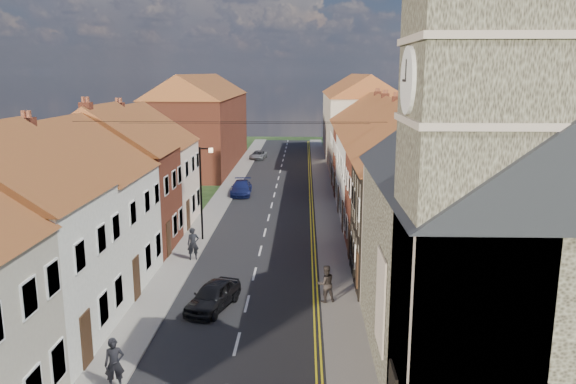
# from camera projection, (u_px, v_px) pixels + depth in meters

# --- Properties ---
(road) EXTENTS (7.00, 90.00, 0.02)m
(road) POSITION_uv_depth(u_px,v_px,m) (272.00, 205.00, 46.00)
(road) COLOR black
(road) RESTS_ON ground
(pavement_left) EXTENTS (1.80, 90.00, 0.12)m
(pavement_left) POSITION_uv_depth(u_px,v_px,m) (218.00, 204.00, 46.11)
(pavement_left) COLOR gray
(pavement_left) RESTS_ON ground
(pavement_right) EXTENTS (1.80, 90.00, 0.12)m
(pavement_right) POSITION_uv_depth(u_px,v_px,m) (325.00, 205.00, 45.86)
(pavement_right) COLOR gray
(pavement_right) RESTS_ON ground
(church) EXTENTS (11.25, 14.25, 15.20)m
(church) POSITION_uv_depth(u_px,v_px,m) (507.00, 222.00, 18.42)
(church) COLOR black
(church) RESTS_ON ground
(cottage_r_tudor) EXTENTS (8.30, 5.20, 9.00)m
(cottage_r_tudor) POSITION_uv_depth(u_px,v_px,m) (437.00, 200.00, 27.88)
(cottage_r_tudor) COLOR #B2AC95
(cottage_r_tudor) RESTS_ON ground
(cottage_r_white_near) EXTENTS (8.30, 6.00, 9.00)m
(cottage_r_white_near) POSITION_uv_depth(u_px,v_px,m) (416.00, 180.00, 33.16)
(cottage_r_white_near) COLOR brown
(cottage_r_white_near) RESTS_ON ground
(cottage_r_cream_mid) EXTENTS (8.30, 5.20, 9.00)m
(cottage_r_cream_mid) POSITION_uv_depth(u_px,v_px,m) (401.00, 165.00, 38.43)
(cottage_r_cream_mid) COLOR beige
(cottage_r_cream_mid) RESTS_ON ground
(cottage_r_pink) EXTENTS (8.30, 6.00, 9.00)m
(cottage_r_pink) POSITION_uv_depth(u_px,v_px,m) (390.00, 154.00, 43.71)
(cottage_r_pink) COLOR beige
(cottage_r_pink) RESTS_ON ground
(cottage_r_white_far) EXTENTS (8.30, 5.20, 9.00)m
(cottage_r_white_far) POSITION_uv_depth(u_px,v_px,m) (380.00, 145.00, 48.99)
(cottage_r_white_far) COLOR brown
(cottage_r_white_far) RESTS_ON ground
(cottage_r_cream_far) EXTENTS (8.30, 6.00, 9.00)m
(cottage_r_cream_far) POSITION_uv_depth(u_px,v_px,m) (373.00, 138.00, 54.27)
(cottage_r_cream_far) COLOR #B2AC95
(cottage_r_cream_far) RESTS_ON ground
(cottage_l_white) EXTENTS (8.30, 6.90, 8.80)m
(cottage_l_white) POSITION_uv_depth(u_px,v_px,m) (62.00, 203.00, 27.71)
(cottage_l_white) COLOR beige
(cottage_l_white) RESTS_ON ground
(cottage_l_brick_mid) EXTENTS (8.30, 5.70, 9.10)m
(cottage_l_brick_mid) POSITION_uv_depth(u_px,v_px,m) (105.00, 177.00, 33.64)
(cottage_l_brick_mid) COLOR brown
(cottage_l_brick_mid) RESTS_ON ground
(cottage_l_pink) EXTENTS (8.30, 6.30, 8.80)m
(cottage_l_pink) POSITION_uv_depth(u_px,v_px,m) (134.00, 164.00, 39.34)
(cottage_l_pink) COLOR #FFDDC9
(cottage_l_pink) RESTS_ON ground
(block_right_far) EXTENTS (8.30, 24.20, 10.50)m
(block_right_far) POSITION_uv_depth(u_px,v_px,m) (359.00, 117.00, 69.05)
(block_right_far) COLOR #B2AC95
(block_right_far) RESTS_ON ground
(block_left_far) EXTENTS (8.30, 24.20, 10.50)m
(block_left_far) POSITION_uv_depth(u_px,v_px,m) (201.00, 120.00, 64.71)
(block_left_far) COLOR brown
(block_left_far) RESTS_ON ground
(lamppost) EXTENTS (0.88, 0.15, 6.00)m
(lamppost) POSITION_uv_depth(u_px,v_px,m) (202.00, 187.00, 35.59)
(lamppost) COLOR black
(lamppost) RESTS_ON pavement_left
(car_near) EXTENTS (2.52, 3.95, 1.25)m
(car_near) POSITION_uv_depth(u_px,v_px,m) (213.00, 296.00, 25.81)
(car_near) COLOR black
(car_near) RESTS_ON ground
(car_far) EXTENTS (1.91, 4.34, 1.24)m
(car_far) POSITION_uv_depth(u_px,v_px,m) (241.00, 188.00, 49.86)
(car_far) COLOR navy
(car_far) RESTS_ON ground
(car_distant) EXTENTS (2.20, 4.01, 1.07)m
(car_distant) POSITION_uv_depth(u_px,v_px,m) (258.00, 155.00, 70.28)
(car_distant) COLOR #989B9F
(car_distant) RESTS_ON ground
(pedestrian_left) EXTENTS (0.77, 0.62, 1.83)m
(pedestrian_left) POSITION_uv_depth(u_px,v_px,m) (114.00, 364.00, 18.98)
(pedestrian_left) COLOR black
(pedestrian_left) RESTS_ON pavement_left
(pedestrian_right) EXTENTS (1.04, 0.92, 1.78)m
(pedestrian_right) POSITION_uv_depth(u_px,v_px,m) (326.00, 284.00, 26.26)
(pedestrian_right) COLOR black
(pedestrian_right) RESTS_ON pavement_right
(pedestrian_left_b) EXTENTS (0.79, 0.65, 1.87)m
(pedestrian_left_b) POSITION_uv_depth(u_px,v_px,m) (193.00, 244.00, 32.20)
(pedestrian_left_b) COLOR black
(pedestrian_left_b) RESTS_ON pavement_left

